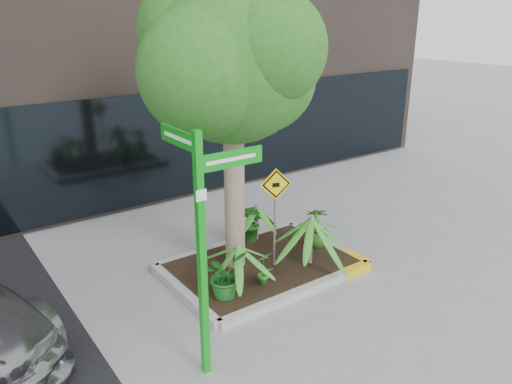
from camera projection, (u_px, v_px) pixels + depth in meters
ground at (263, 280)px, 8.75m from camera, size 80.00×80.00×0.00m
planter at (264, 265)px, 9.05m from camera, size 3.35×2.36×0.15m
tree at (232, 61)px, 7.82m from camera, size 3.38×3.00×5.07m
palm_front at (312, 218)px, 8.75m from camera, size 1.05×1.05×1.17m
palm_left at (238, 247)px, 8.02m from camera, size 0.87×0.87×0.96m
palm_back at (257, 207)px, 9.77m from camera, size 0.83×0.83×0.92m
shrub_a at (225, 275)px, 7.86m from camera, size 0.86×0.86×0.74m
shrub_b at (317, 227)px, 9.58m from camera, size 0.63×0.63×0.80m
shrub_c at (263, 268)px, 8.24m from camera, size 0.36×0.36×0.60m
shrub_d at (252, 223)px, 9.77m from camera, size 0.47×0.47×0.77m
street_sign_post at (203, 229)px, 5.95m from camera, size 0.95×0.94×3.21m
cattle_sign at (275, 201)px, 8.54m from camera, size 0.53×0.20×1.82m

